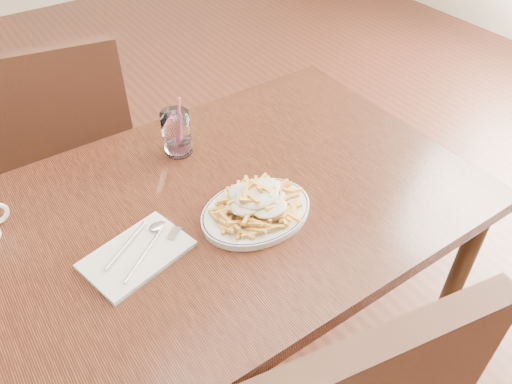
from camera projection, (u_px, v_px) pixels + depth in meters
floor at (233, 363)px, 1.69m from camera, size 7.00×7.00×0.00m
table at (225, 223)px, 1.24m from camera, size 1.20×0.80×0.75m
chair_far at (66, 151)px, 1.68m from camera, size 0.51×0.51×0.95m
fries_plate at (256, 212)px, 1.14m from camera, size 0.28×0.24×0.02m
loaded_fries at (256, 199)px, 1.12m from camera, size 0.22×0.18×0.06m
napkin at (137, 255)px, 1.05m from camera, size 0.24×0.19×0.01m
cutlery at (135, 250)px, 1.05m from camera, size 0.18×0.17×0.01m
water_glass at (177, 135)px, 1.30m from camera, size 0.07×0.07×0.16m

